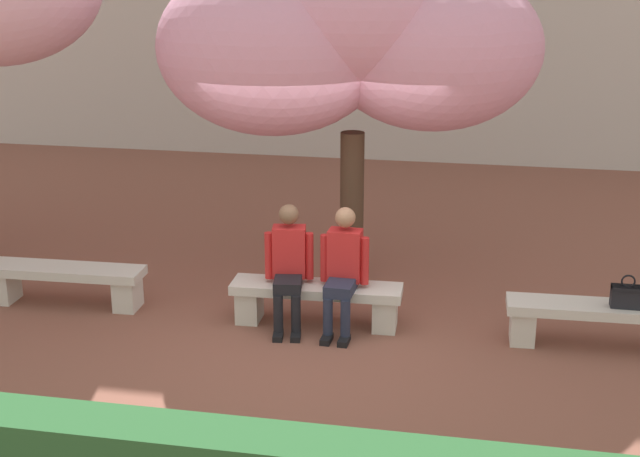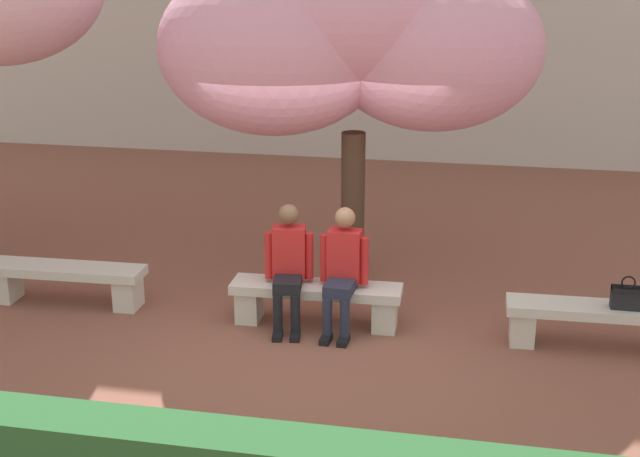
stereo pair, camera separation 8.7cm
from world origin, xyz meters
TOP-DOWN VIEW (x-y plane):
  - ground_plane at (0.00, 0.00)m, footprint 100.00×100.00m
  - stone_bench_west_end at (-2.85, 0.00)m, footprint 1.80×0.48m
  - stone_bench_near_west at (-0.00, 0.00)m, footprint 1.80×0.48m
  - stone_bench_center at (2.85, 0.00)m, footprint 1.80×0.48m
  - person_seated_left at (-0.28, -0.05)m, footprint 0.50×0.72m
  - person_seated_right at (0.29, -0.05)m, footprint 0.51×0.69m
  - handbag at (3.09, -0.03)m, footprint 0.30×0.15m
  - cherry_tree_main at (0.09, 1.31)m, footprint 4.22×2.60m

SIDE VIEW (x-z plane):
  - ground_plane at x=0.00m, z-range 0.00..0.00m
  - stone_bench_west_end at x=-2.85m, z-range 0.08..0.53m
  - stone_bench_near_west at x=0.00m, z-range 0.08..0.53m
  - stone_bench_center at x=2.85m, z-range 0.08..0.53m
  - handbag at x=3.09m, z-range 0.41..0.75m
  - person_seated_left at x=-0.28m, z-range 0.05..1.34m
  - person_seated_right at x=0.29m, z-range 0.05..1.34m
  - cherry_tree_main at x=0.09m, z-range 0.85..4.88m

